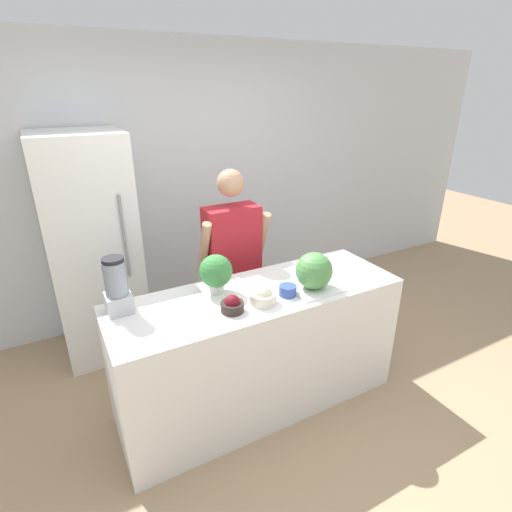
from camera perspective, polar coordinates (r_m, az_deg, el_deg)
ground_plane at (r=3.01m, az=3.60°, el=-23.51°), size 14.00×14.00×0.00m
wall_back at (r=3.99m, az=-11.40°, el=9.88°), size 8.00×0.06×2.60m
counter_island at (r=2.91m, az=0.32°, el=-13.15°), size 1.99×0.66×0.92m
refrigerator at (r=3.56m, az=-22.23°, el=0.90°), size 0.67×0.71×1.88m
person at (r=3.29m, az=-3.35°, el=-1.40°), size 0.57×0.26×1.61m
cutting_board at (r=2.73m, az=8.68°, el=-4.66°), size 0.34×0.24×0.01m
watermelon at (r=2.67m, az=8.29°, el=-2.09°), size 0.25×0.25×0.25m
bowl_cherries at (r=2.44m, az=-3.42°, el=-7.00°), size 0.14×0.14×0.11m
bowl_cream at (r=2.52m, az=0.97°, el=-5.73°), size 0.17×0.17×0.13m
bowl_small_blue at (r=2.63m, az=4.55°, el=-4.92°), size 0.11×0.11×0.07m
blender at (r=2.51m, az=-19.28°, el=-4.20°), size 0.15×0.15×0.36m
potted_plant at (r=2.62m, az=-5.75°, el=-2.28°), size 0.22×0.22×0.26m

